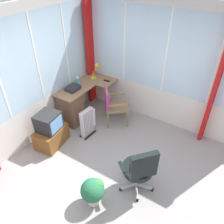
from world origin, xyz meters
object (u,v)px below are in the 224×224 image
desk_lamp (97,69)px  spray_bottle (77,80)px  paper_tray (73,88)px  desk (73,106)px  tv_on_stand (50,131)px  potted_plant (93,190)px  tv_remote (107,81)px  space_heater (88,122)px  office_chair (140,168)px  wooden_armchair (111,102)px

desk_lamp → spray_bottle: size_ratio=1.65×
desk_lamp → paper_tray: size_ratio=1.19×
desk → tv_on_stand: size_ratio=1.83×
desk_lamp → potted_plant: size_ratio=0.72×
tv_remote → potted_plant: bearing=-158.2°
tv_on_stand → space_heater: size_ratio=1.16×
paper_tray → potted_plant: 2.35m
tv_on_stand → space_heater: tv_on_stand is taller
tv_remote → office_chair: (-1.72, -1.76, -0.23)m
paper_tray → office_chair: size_ratio=0.31×
spray_bottle → wooden_armchair: spray_bottle is taller
office_chair → tv_remote: bearing=45.7°
desk_lamp → office_chair: (-1.75, -2.07, -0.45)m
desk_lamp → tv_on_stand: 1.84m
tv_remote → space_heater: bearing=-176.0°
potted_plant → wooden_armchair: bearing=25.0°
paper_tray → space_heater: size_ratio=0.46×
desk_lamp → paper_tray: bearing=172.4°
desk → spray_bottle: size_ratio=6.39×
desk → paper_tray: bearing=19.9°
space_heater → potted_plant: 1.65m
desk → potted_plant: size_ratio=2.79×
desk_lamp → wooden_armchair: size_ratio=0.40×
space_heater → desk_lamp: bearing=25.5°
spray_bottle → office_chair: spray_bottle is taller
spray_bottle → paper_tray: size_ratio=0.72×
tv_on_stand → potted_plant: size_ratio=1.53×
desk → wooden_armchair: bearing=-61.3°
paper_tray → desk: bearing=-160.1°
wooden_armchair → office_chair: bearing=-133.5°
wooden_armchair → space_heater: bearing=162.5°
tv_on_stand → potted_plant: tv_on_stand is taller
tv_remote → potted_plant: size_ratio=0.30×
tv_remote → paper_tray: paper_tray is taller
desk_lamp → wooden_armchair: bearing=-123.1°
space_heater → wooden_armchair: bearing=-17.5°
spray_bottle → wooden_armchair: 0.94m
desk → desk_lamp: 1.05m
tv_on_stand → paper_tray: bearing=9.4°
desk → potted_plant: (-1.45, -1.64, -0.12)m
spray_bottle → space_heater: (-0.56, -0.69, -0.55)m
desk_lamp → paper_tray: (-0.77, 0.10, -0.18)m
paper_tray → wooden_armchair: (0.31, -0.80, -0.26)m
tv_remote → wooden_armchair: bearing=-144.2°
desk → spray_bottle: (0.37, 0.12, 0.46)m
desk → tv_remote: bearing=-23.5°
desk_lamp → spray_bottle: desk_lamp is taller
paper_tray → wooden_armchair: size_ratio=0.34×
desk_lamp → tv_remote: bearing=-96.1°
desk_lamp → potted_plant: (-2.33, -1.58, -0.71)m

